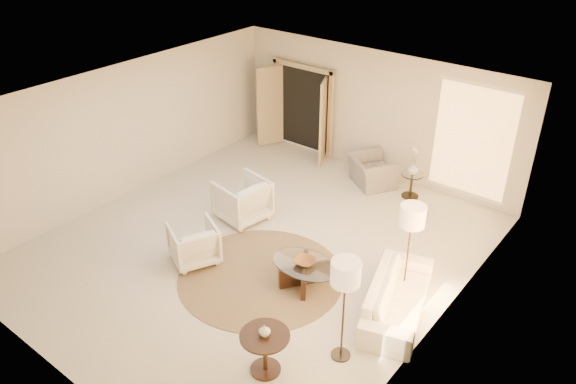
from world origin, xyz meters
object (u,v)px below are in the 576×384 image
Objects in this scene: end_vase at (265,331)px; coffee_table at (305,271)px; sofa at (398,296)px; bowl at (305,261)px; side_table at (411,183)px; armchair_left at (242,198)px; accent_chair at (372,166)px; side_vase at (413,169)px; armchair_right at (194,241)px; floor_lamp_near at (412,220)px; floor_lamp_far at (346,277)px; end_table at (265,346)px.

coffee_table is at bearing 110.87° from end_vase.
sofa reaches higher than bowl.
coffee_table is at bearing -89.95° from side_table.
side_table is at bearing 151.99° from armchair_left.
accent_chair is 4.31× the size of side_vase.
armchair_right is 3.48× the size of side_vase.
floor_lamp_near is 3.34m from side_vase.
armchair_left is 3.10m from accent_chair.
floor_lamp_near reaches higher than coffee_table.
side_vase is at bearing 6.83° from sofa.
armchair_left reaches higher than side_table.
sofa is at bearing 82.91° from floor_lamp_far.
armchair_left is 4.06× the size of side_vase.
floor_lamp_near is at bearing -64.49° from side_table.
accent_chair is at bearing 104.42° from coffee_table.
floor_lamp_near is at bearing 31.15° from coffee_table.
armchair_left is at bearing 99.85° from accent_chair.
coffee_table is at bearing 110.87° from end_table.
coffee_table is at bearing 144.79° from floor_lamp_far.
armchair_right is at bearing 20.50° from armchair_left.
armchair_right is at bearing 88.82° from sofa.
side_table is (1.94, 4.44, -0.07)m from armchair_right.
sofa is 1.73× the size of coffee_table.
floor_lamp_near reaches higher than bowl.
armchair_right is 1.17× the size of end_table.
armchair_right is 2.91m from end_vase.
armchair_left reaches higher than end_vase.
armchair_left is at bearing 136.69° from end_vase.
side_table is at bearing 180.00° from side_vase.
armchair_left is 4.18m from floor_lamp_far.
armchair_right is 4.84m from side_table.
bowl is at bearing 144.79° from floor_lamp_far.
sofa is 2.35m from end_table.
floor_lamp_near reaches higher than end_table.
floor_lamp_far reaches higher than armchair_right.
floor_lamp_far is 9.98× the size of end_vase.
armchair_left reaches higher than armchair_right.
accent_chair is at bearing -178.67° from side_table.
armchair_right is at bearing -113.60° from side_table.
bowl is at bearing -14.04° from coffee_table.
armchair_right is 2.05m from coffee_table.
side_vase is (0.96, 0.02, 0.23)m from accent_chair.
end_vase is at bearing -82.86° from side_vase.
floor_lamp_near is at bearing 140.28° from armchair_right.
sofa is at bearing 12.92° from coffee_table.
side_vase is (1.94, 4.44, 0.26)m from armchair_right.
end_vase is at bearing 0.00° from end_table.
coffee_table is 0.20m from bowl.
coffee_table is 1.99m from floor_lamp_near.
armchair_left is 2.42m from bowl.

